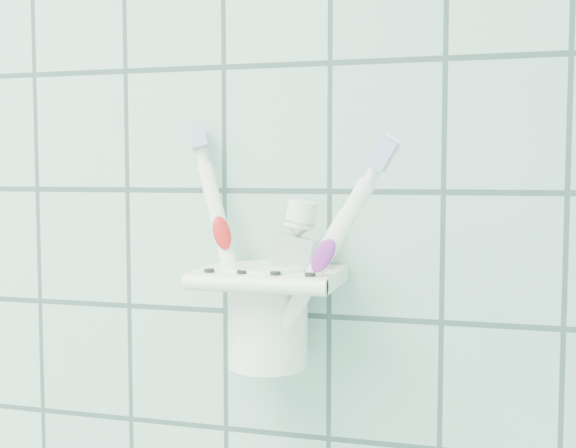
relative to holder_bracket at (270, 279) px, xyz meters
The scene contains 6 objects.
holder_bracket is the anchor object (origin of this frame).
cup 0.03m from the holder_bracket, 132.98° to the left, with size 0.08×0.08×0.09m.
toothbrush_pink 0.04m from the holder_bracket, behind, with size 0.07×0.05×0.22m.
toothbrush_blue 0.03m from the holder_bracket, 118.51° to the left, with size 0.08×0.05×0.18m.
toothbrush_orange 0.04m from the holder_bracket, 97.30° to the right, with size 0.11×0.05×0.21m.
toothpaste_tube 0.01m from the holder_bracket, 12.29° to the left, with size 0.06×0.03×0.15m.
Camera 1 is at (0.84, 0.56, 1.38)m, focal length 45.00 mm.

